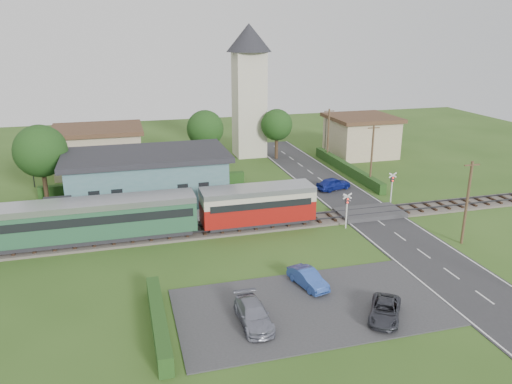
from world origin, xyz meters
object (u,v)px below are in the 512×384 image
object	(u,v)px
train	(55,222)
house_east	(361,135)
car_park_dark	(385,311)
church_tower	(249,81)
crossing_signal_near	(347,205)
crossing_signal_far	(392,183)
pedestrian_far	(65,218)
house_west	(99,149)
car_park_blue	(308,278)
car_on_road	(333,184)
car_park_silver	(253,314)
pedestrian_near	(216,206)
station_building	(148,178)
equipment_hut	(58,214)

from	to	relation	value
train	house_east	bearing A→B (deg)	30.17
train	car_park_dark	bearing A→B (deg)	-39.24
house_east	church_tower	bearing A→B (deg)	165.07
crossing_signal_near	crossing_signal_far	size ratio (longest dim) A/B	1.00
crossing_signal_far	pedestrian_far	bearing A→B (deg)	177.99
house_west	pedestrian_far	world-z (taller)	house_west
house_west	crossing_signal_near	distance (m)	33.22
car_park_blue	car_park_dark	xyz separation A→B (m)	(3.06, -5.00, -0.06)
pedestrian_far	church_tower	bearing A→B (deg)	-66.21
car_on_road	pedestrian_far	world-z (taller)	pedestrian_far
crossing_signal_far	pedestrian_far	size ratio (longest dim) A/B	2.09
house_east	pedestrian_far	size ratio (longest dim) A/B	5.62
car_park_dark	car_park_silver	bearing A→B (deg)	-157.68
church_tower	car_park_blue	size ratio (longest dim) A/B	4.94
pedestrian_near	pedestrian_far	bearing A→B (deg)	-0.67
station_building	car_on_road	distance (m)	19.96
church_tower	equipment_hut	bearing A→B (deg)	-135.25
station_building	crossing_signal_far	xyz separation A→B (m)	(23.60, -6.60, -0.55)
crossing_signal_near	car_park_dark	xyz separation A→B (m)	(-4.05, -14.09, -1.54)
equipment_hut	pedestrian_far	world-z (taller)	equipment_hut
pedestrian_near	church_tower	bearing A→B (deg)	-110.10
car_on_road	station_building	bearing A→B (deg)	71.85
equipment_hut	train	world-z (taller)	train
station_building	crossing_signal_far	size ratio (longest dim) A/B	4.88
crossing_signal_far	pedestrian_near	distance (m)	17.89
car_park_silver	pedestrian_far	world-z (taller)	pedestrian_far
car_park_dark	equipment_hut	bearing A→B (deg)	169.66
equipment_hut	train	bearing A→B (deg)	-87.34
equipment_hut	house_east	size ratio (longest dim) A/B	0.29
house_east	car_on_road	xyz separation A→B (m)	(-10.15, -13.89, -2.07)
equipment_hut	pedestrian_far	xyz separation A→B (m)	(0.52, 0.29, -0.51)
house_east	car_on_road	size ratio (longest dim) A/B	2.21
house_west	car_park_silver	bearing A→B (deg)	-75.93
church_tower	crossing_signal_far	xyz separation A→B (m)	(8.60, -23.61, -8.08)
car_park_blue	car_park_silver	size ratio (longest dim) A/B	0.84
station_building	car_park_dark	xyz separation A→B (m)	(12.35, -25.49, -2.09)
house_west	car_on_road	distance (m)	29.04
crossing_signal_near	car_on_road	size ratio (longest dim) A/B	0.82
equipment_hut	pedestrian_far	bearing A→B (deg)	28.69
equipment_hut	station_building	bearing A→B (deg)	35.92
car_on_road	car_park_silver	xyz separation A→B (m)	(-15.34, -23.03, -0.03)
car_park_silver	pedestrian_far	bearing A→B (deg)	122.38
equipment_hut	church_tower	distance (m)	33.48
station_building	car_park_blue	size ratio (longest dim) A/B	4.49
station_building	car_park_dark	world-z (taller)	station_building
pedestrian_far	pedestrian_near	bearing A→B (deg)	-113.70
equipment_hut	car_park_silver	distance (m)	22.04
car_park_silver	pedestrian_far	size ratio (longest dim) A/B	2.70
train	house_east	size ratio (longest dim) A/B	4.91
station_building	church_tower	distance (m)	23.89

